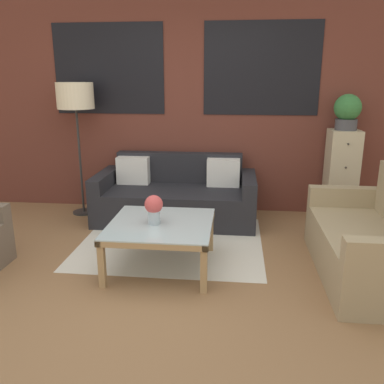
{
  "coord_description": "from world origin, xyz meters",
  "views": [
    {
      "loc": [
        0.66,
        -2.79,
        1.7
      ],
      "look_at": [
        0.23,
        1.26,
        0.55
      ],
      "focal_mm": 38.0,
      "sensor_mm": 36.0,
      "label": 1
    }
  ],
  "objects_px": {
    "floor_lamp": "(75,100)",
    "flower_vase": "(154,208)",
    "coffee_table": "(161,229)",
    "drawer_cabinet": "(341,175)",
    "settee_vintage": "(374,243)",
    "potted_plant": "(347,111)",
    "couch_dark": "(176,197)"
  },
  "relations": [
    {
      "from": "coffee_table",
      "to": "drawer_cabinet",
      "type": "distance_m",
      "value": 2.49
    },
    {
      "from": "coffee_table",
      "to": "settee_vintage",
      "type": "bearing_deg",
      "value": 0.71
    },
    {
      "from": "drawer_cabinet",
      "to": "potted_plant",
      "type": "distance_m",
      "value": 0.77
    },
    {
      "from": "coffee_table",
      "to": "floor_lamp",
      "type": "xyz_separation_m",
      "value": [
        -1.29,
        1.44,
        1.07
      ]
    },
    {
      "from": "potted_plant",
      "to": "coffee_table",
      "type": "bearing_deg",
      "value": -141.04
    },
    {
      "from": "couch_dark",
      "to": "drawer_cabinet",
      "type": "height_order",
      "value": "drawer_cabinet"
    },
    {
      "from": "drawer_cabinet",
      "to": "flower_vase",
      "type": "xyz_separation_m",
      "value": [
        -1.99,
        -1.6,
        0.04
      ]
    },
    {
      "from": "drawer_cabinet",
      "to": "flower_vase",
      "type": "height_order",
      "value": "drawer_cabinet"
    },
    {
      "from": "settee_vintage",
      "to": "drawer_cabinet",
      "type": "bearing_deg",
      "value": 87.85
    },
    {
      "from": "coffee_table",
      "to": "floor_lamp",
      "type": "relative_size",
      "value": 0.56
    },
    {
      "from": "potted_plant",
      "to": "flower_vase",
      "type": "xyz_separation_m",
      "value": [
        -1.99,
        -1.6,
        -0.73
      ]
    },
    {
      "from": "coffee_table",
      "to": "floor_lamp",
      "type": "height_order",
      "value": "floor_lamp"
    },
    {
      "from": "couch_dark",
      "to": "settee_vintage",
      "type": "relative_size",
      "value": 1.23
    },
    {
      "from": "settee_vintage",
      "to": "floor_lamp",
      "type": "bearing_deg",
      "value": 155.92
    },
    {
      "from": "floor_lamp",
      "to": "drawer_cabinet",
      "type": "xyz_separation_m",
      "value": [
        3.22,
        0.13,
        -0.89
      ]
    },
    {
      "from": "potted_plant",
      "to": "drawer_cabinet",
      "type": "bearing_deg",
      "value": -90.0
    },
    {
      "from": "floor_lamp",
      "to": "flower_vase",
      "type": "distance_m",
      "value": 2.1
    },
    {
      "from": "floor_lamp",
      "to": "coffee_table",
      "type": "bearing_deg",
      "value": -48.09
    },
    {
      "from": "drawer_cabinet",
      "to": "potted_plant",
      "type": "bearing_deg",
      "value": 90.0
    },
    {
      "from": "floor_lamp",
      "to": "drawer_cabinet",
      "type": "bearing_deg",
      "value": 2.23
    },
    {
      "from": "coffee_table",
      "to": "drawer_cabinet",
      "type": "height_order",
      "value": "drawer_cabinet"
    },
    {
      "from": "floor_lamp",
      "to": "flower_vase",
      "type": "xyz_separation_m",
      "value": [
        1.24,
        -1.47,
        -0.85
      ]
    },
    {
      "from": "drawer_cabinet",
      "to": "potted_plant",
      "type": "height_order",
      "value": "potted_plant"
    },
    {
      "from": "floor_lamp",
      "to": "potted_plant",
      "type": "bearing_deg",
      "value": 2.23
    },
    {
      "from": "flower_vase",
      "to": "couch_dark",
      "type": "bearing_deg",
      "value": 90.06
    },
    {
      "from": "coffee_table",
      "to": "flower_vase",
      "type": "xyz_separation_m",
      "value": [
        -0.05,
        -0.03,
        0.22
      ]
    },
    {
      "from": "potted_plant",
      "to": "flower_vase",
      "type": "relative_size",
      "value": 1.57
    },
    {
      "from": "couch_dark",
      "to": "coffee_table",
      "type": "height_order",
      "value": "couch_dark"
    },
    {
      "from": "settee_vintage",
      "to": "flower_vase",
      "type": "bearing_deg",
      "value": -178.36
    },
    {
      "from": "drawer_cabinet",
      "to": "potted_plant",
      "type": "relative_size",
      "value": 2.66
    },
    {
      "from": "couch_dark",
      "to": "floor_lamp",
      "type": "relative_size",
      "value": 1.16
    },
    {
      "from": "flower_vase",
      "to": "coffee_table",
      "type": "bearing_deg",
      "value": 30.35
    }
  ]
}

